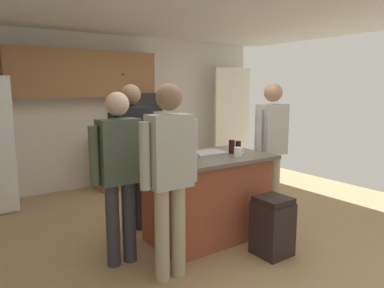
% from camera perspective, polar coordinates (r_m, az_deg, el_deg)
% --- Properties ---
extents(floor, '(7.04, 7.04, 0.00)m').
position_cam_1_polar(floor, '(4.36, 0.87, -14.16)').
color(floor, tan).
rests_on(floor, ground).
extents(ceiling, '(7.04, 7.04, 0.00)m').
position_cam_1_polar(ceiling, '(4.10, 0.97, 21.48)').
color(ceiling, white).
extents(back_wall, '(6.40, 0.10, 2.60)m').
position_cam_1_polar(back_wall, '(6.50, -13.68, 5.11)').
color(back_wall, silver).
rests_on(back_wall, ground).
extents(french_door_window_panel, '(0.90, 0.06, 2.00)m').
position_cam_1_polar(french_door_window_panel, '(7.53, 6.36, 4.29)').
color(french_door_window_panel, white).
rests_on(french_door_window_panel, ground).
extents(cabinet_run_upper, '(2.40, 0.38, 0.75)m').
position_cam_1_polar(cabinet_run_upper, '(6.17, -16.74, 10.60)').
color(cabinet_run_upper, '#936038').
extents(cabinet_run_lower, '(1.80, 0.63, 0.90)m').
position_cam_1_polar(cabinet_run_lower, '(6.57, -7.50, -2.16)').
color(cabinet_run_lower, '#936038').
rests_on(cabinet_run_lower, ground).
extents(microwave_over_range, '(0.56, 0.40, 0.32)m').
position_cam_1_polar(microwave_over_range, '(6.47, -7.76, 6.59)').
color(microwave_over_range, black).
extents(kitchen_island, '(1.42, 0.89, 0.95)m').
position_cam_1_polar(kitchen_island, '(4.13, 2.40, -8.33)').
color(kitchen_island, '#9E4C33').
rests_on(kitchen_island, ground).
extents(person_elder_center, '(0.57, 0.23, 1.76)m').
position_cam_1_polar(person_elder_center, '(4.73, 12.49, 0.42)').
color(person_elder_center, tan).
rests_on(person_elder_center, ground).
extents(person_guest_right, '(0.57, 0.23, 1.75)m').
position_cam_1_polar(person_guest_right, '(3.14, -3.56, -3.89)').
color(person_guest_right, tan).
rests_on(person_guest_right, ground).
extents(person_guest_left, '(0.57, 0.23, 1.75)m').
position_cam_1_polar(person_guest_left, '(4.25, -9.46, -0.59)').
color(person_guest_left, '#383842').
rests_on(person_guest_left, ground).
extents(person_guest_by_door, '(0.57, 0.22, 1.67)m').
position_cam_1_polar(person_guest_by_door, '(3.48, -11.45, -3.62)').
color(person_guest_by_door, '#383842').
rests_on(person_guest_by_door, ground).
extents(glass_pilsner, '(0.07, 0.07, 0.14)m').
position_cam_1_polar(glass_pilsner, '(3.68, -3.94, -1.85)').
color(glass_pilsner, black).
rests_on(glass_pilsner, kitchen_island).
extents(glass_dark_ale, '(0.07, 0.07, 0.16)m').
position_cam_1_polar(glass_dark_ale, '(4.18, 6.32, -0.43)').
color(glass_dark_ale, black).
rests_on(glass_dark_ale, kitchen_island).
extents(mug_blue_stoneware, '(0.13, 0.09, 0.11)m').
position_cam_1_polar(mug_blue_stoneware, '(4.00, 7.32, -1.27)').
color(mug_blue_stoneware, white).
rests_on(mug_blue_stoneware, kitchen_island).
extents(tumbler_amber, '(0.07, 0.07, 0.12)m').
position_cam_1_polar(tumbler_amber, '(4.35, 7.32, -0.32)').
color(tumbler_amber, black).
rests_on(tumbler_amber, kitchen_island).
extents(glass_short_whisky, '(0.07, 0.07, 0.17)m').
position_cam_1_polar(glass_short_whisky, '(3.75, -1.60, -1.43)').
color(glass_short_whisky, black).
rests_on(glass_short_whisky, kitchen_island).
extents(mug_ceramic_white, '(0.13, 0.08, 0.09)m').
position_cam_1_polar(mug_ceramic_white, '(3.68, 0.24, -2.20)').
color(mug_ceramic_white, '#4C6B99').
rests_on(mug_ceramic_white, kitchen_island).
extents(serving_tray, '(0.44, 0.30, 0.04)m').
position_cam_1_polar(serving_tray, '(4.03, 2.10, -1.58)').
color(serving_tray, '#B7B7BC').
rests_on(serving_tray, kitchen_island).
extents(trash_bin, '(0.34, 0.34, 0.61)m').
position_cam_1_polar(trash_bin, '(3.88, 12.63, -12.59)').
color(trash_bin, black).
rests_on(trash_bin, ground).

